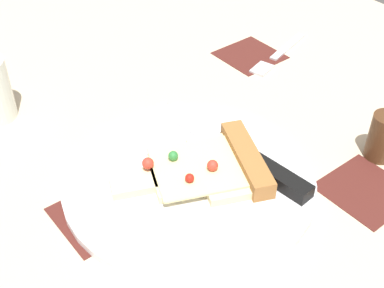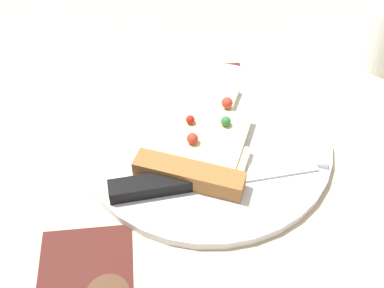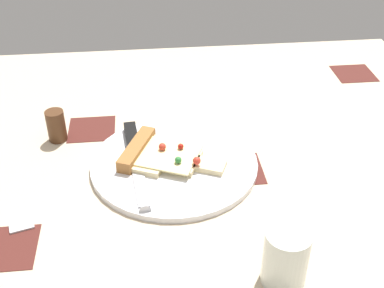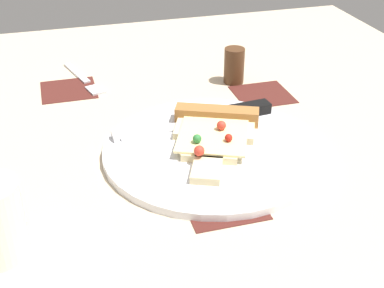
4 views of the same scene
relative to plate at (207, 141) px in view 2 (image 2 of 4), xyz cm
name	(u,v)px [view 2 (image 2 of 4)]	position (x,y,z in cm)	size (l,w,h in cm)	color
ground_plane	(275,143)	(0.58, -8.60, -2.03)	(118.37, 118.37, 3.00)	#C6B293
plate	(207,141)	(0.00, 0.00, 0.00)	(29.26, 29.26, 1.07)	silver
pizza_slice	(201,148)	(-2.33, 1.01, 1.34)	(19.07, 14.62, 2.66)	beige
knife	(198,180)	(-6.78, 1.80, 1.14)	(4.35, 24.09, 2.45)	silver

